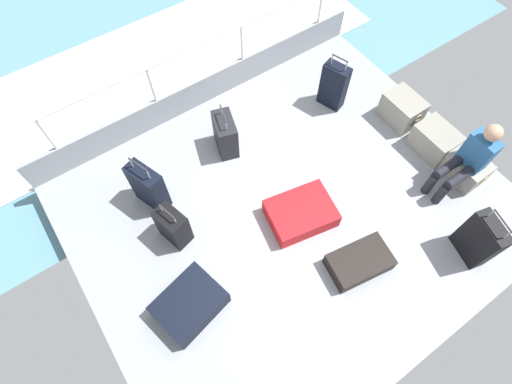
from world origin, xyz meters
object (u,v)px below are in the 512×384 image
cargo_crate_1 (435,141)px  suitcase_7 (334,86)px  suitcase_0 (190,304)px  suitcase_3 (148,187)px  suitcase_2 (173,226)px  suitcase_5 (225,135)px  suitcase_1 (301,213)px  suitcase_4 (479,240)px  suitcase_6 (359,262)px  cargo_crate_0 (402,109)px  passenger_seated (469,159)px  cargo_crate_2 (465,168)px

cargo_crate_1 → suitcase_7: bearing=-157.1°
suitcase_0 → suitcase_3: size_ratio=0.97×
suitcase_2 → cargo_crate_1: bearing=76.4°
suitcase_5 → suitcase_7: bearing=83.5°
suitcase_1 → suitcase_5: bearing=-173.0°
suitcase_1 → suitcase_3: size_ratio=1.05×
suitcase_1 → suitcase_4: bearing=42.7°
suitcase_0 → suitcase_2: size_ratio=1.24×
suitcase_6 → cargo_crate_1: bearing=109.7°
suitcase_0 → suitcase_4: bearing=67.1°
suitcase_4 → suitcase_6: size_ratio=1.12×
suitcase_2 → suitcase_6: bearing=45.5°
cargo_crate_0 → suitcase_3: suitcase_3 is taller
suitcase_4 → suitcase_2: bearing=-127.9°
cargo_crate_0 → suitcase_2: size_ratio=0.86×
suitcase_1 → suitcase_5: 1.45m
suitcase_0 → suitcase_4: suitcase_4 is taller
suitcase_2 → suitcase_6: 2.19m
passenger_seated → suitcase_3: (-1.96, -3.33, -0.20)m
suitcase_6 → suitcase_7: 2.51m
cargo_crate_1 → suitcase_0: cargo_crate_1 is taller
suitcase_0 → suitcase_2: suitcase_2 is taller
cargo_crate_1 → suitcase_3: size_ratio=0.70×
cargo_crate_1 → suitcase_3: 3.78m
cargo_crate_1 → suitcase_1: 2.12m
suitcase_2 → suitcase_5: size_ratio=0.93×
cargo_crate_1 → suitcase_6: cargo_crate_1 is taller
cargo_crate_1 → suitcase_2: (-0.84, -3.49, 0.08)m
passenger_seated → suitcase_4: bearing=-37.4°
suitcase_7 → suitcase_1: bearing=-50.6°
cargo_crate_1 → suitcase_0: size_ratio=0.72×
suitcase_3 → suitcase_6: (2.13, 1.56, -0.23)m
passenger_seated → suitcase_5: size_ratio=1.47×
cargo_crate_1 → passenger_seated: size_ratio=0.56×
cargo_crate_0 → suitcase_7: size_ratio=0.66×
cargo_crate_2 → suitcase_1: bearing=-108.4°
suitcase_3 → suitcase_7: size_ratio=0.98×
cargo_crate_0 → suitcase_4: (1.93, -0.77, 0.15)m
cargo_crate_2 → suitcase_7: bearing=-162.5°
cargo_crate_0 → suitcase_2: (-0.21, -3.51, 0.07)m
suitcase_2 → suitcase_5: suitcase_5 is taller
suitcase_3 → suitcase_1: bearing=47.9°
suitcase_0 → suitcase_6: bearing=69.7°
passenger_seated → suitcase_4: passenger_seated is taller
cargo_crate_1 → suitcase_2: bearing=-103.6°
cargo_crate_0 → suitcase_7: suitcase_7 is taller
suitcase_5 → suitcase_6: (2.31, 0.35, -0.17)m
suitcase_2 → suitcase_3: 0.60m
cargo_crate_0 → passenger_seated: bearing=-8.9°
cargo_crate_2 → suitcase_6: bearing=-85.0°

